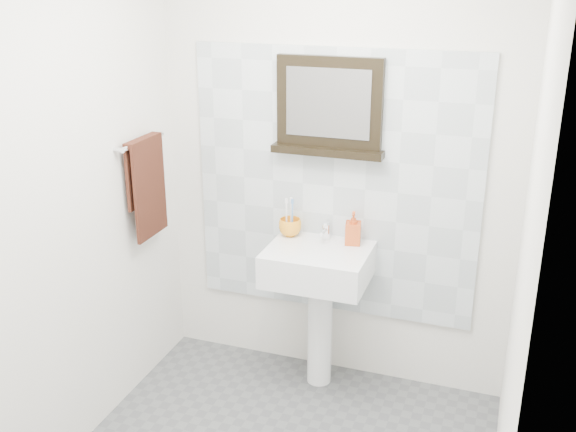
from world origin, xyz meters
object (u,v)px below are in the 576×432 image
Objects in this scene: pedestal_sink at (318,279)px; soap_dispenser at (353,228)px; framed_mirror at (329,109)px; hand_towel at (146,180)px; toothbrush_cup at (290,227)px.

soap_dispenser is at bearing 38.43° from pedestal_sink.
framed_mirror is (-0.01, 0.19, 0.91)m from pedestal_sink.
hand_towel is (-0.92, -0.18, 0.53)m from pedestal_sink.
toothbrush_cup is at bearing 149.31° from pedestal_sink.
toothbrush_cup is at bearing 23.05° from hand_towel.
toothbrush_cup is 0.70m from framed_mirror.
soap_dispenser is (0.16, 0.12, 0.28)m from pedestal_sink.
framed_mirror is at bearing 17.86° from toothbrush_cup.
hand_towel is at bearing -174.84° from soap_dispenser.
soap_dispenser is 1.15m from hand_towel.
pedestal_sink is 0.92m from framed_mirror.
toothbrush_cup is 0.69× the size of soap_dispenser.
toothbrush_cup is (-0.21, 0.12, 0.23)m from pedestal_sink.
pedestal_sink is at bearing -30.69° from toothbrush_cup.
hand_towel is at bearing -156.95° from toothbrush_cup.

